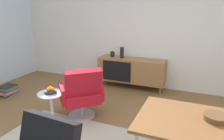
{
  "coord_description": "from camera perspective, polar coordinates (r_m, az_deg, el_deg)",
  "views": [
    {
      "loc": [
        1.49,
        -2.45,
        1.89
      ],
      "look_at": [
        0.31,
        0.37,
        1.0
      ],
      "focal_mm": 34.45,
      "sensor_mm": 36.0,
      "label": 1
    }
  ],
  "objects": [
    {
      "name": "ground_plane",
      "position": [
        3.43,
        -7.47,
        -17.24
      ],
      "size": [
        8.32,
        8.32,
        0.0
      ],
      "primitive_type": "plane",
      "color": "brown"
    },
    {
      "name": "wall_back",
      "position": [
        5.29,
        6.42,
        10.87
      ],
      "size": [
        6.8,
        0.12,
        2.8
      ],
      "primitive_type": "cube",
      "color": "white",
      "rests_on": "ground_plane"
    },
    {
      "name": "sideboard",
      "position": [
        5.18,
        5.17,
        -0.04
      ],
      "size": [
        1.6,
        0.45,
        0.72
      ],
      "color": "olive",
      "rests_on": "ground_plane"
    },
    {
      "name": "vase_cobalt",
      "position": [
        5.16,
        2.64,
        4.65
      ],
      "size": [
        0.1,
        0.1,
        0.26
      ],
      "color": "black",
      "rests_on": "sideboard"
    },
    {
      "name": "vase_sculptural_dark",
      "position": [
        5.26,
        0.1,
        4.29
      ],
      "size": [
        0.12,
        0.12,
        0.15
      ],
      "color": "black",
      "rests_on": "sideboard"
    },
    {
      "name": "dining_table",
      "position": [
        2.51,
        25.73,
        -13.73
      ],
      "size": [
        1.6,
        0.9,
        0.74
      ],
      "color": "brown",
      "rests_on": "ground_plane"
    },
    {
      "name": "wooden_bowl_on_table",
      "position": [
        2.57,
        25.94,
        -11.24
      ],
      "size": [
        0.26,
        0.26,
        0.06
      ],
      "primitive_type": "cylinder",
      "color": "brown",
      "rests_on": "dining_table"
    },
    {
      "name": "lounge_chair_red",
      "position": [
        3.78,
        -8.06,
        -5.96
      ],
      "size": [
        0.91,
        0.91,
        0.95
      ],
      "color": "red",
      "rests_on": "ground_plane"
    },
    {
      "name": "side_table_round",
      "position": [
        3.81,
        -15.72,
        -8.65
      ],
      "size": [
        0.44,
        0.44,
        0.52
      ],
      "color": "white",
      "rests_on": "ground_plane"
    },
    {
      "name": "fruit_bowl",
      "position": [
        3.72,
        -16.0,
        -5.31
      ],
      "size": [
        0.2,
        0.2,
        0.11
      ],
      "color": "#262628",
      "rests_on": "side_table_round"
    },
    {
      "name": "magazine_stack",
      "position": [
        5.35,
        -25.85,
        -4.89
      ],
      "size": [
        0.33,
        0.41,
        0.22
      ],
      "color": "#B2B2B7",
      "rests_on": "ground_plane"
    }
  ]
}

